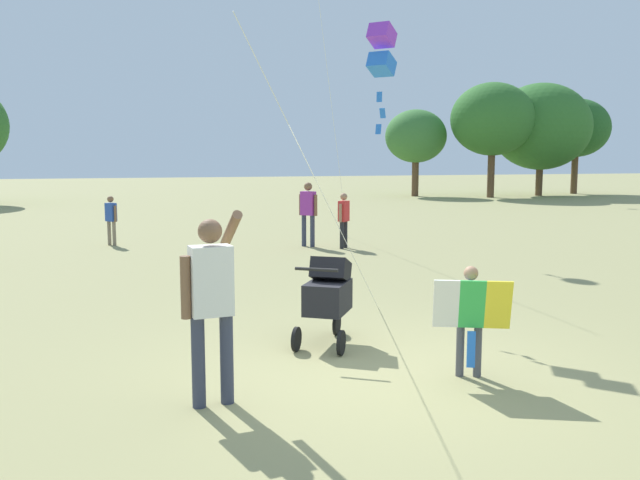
{
  "coord_description": "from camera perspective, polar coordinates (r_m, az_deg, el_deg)",
  "views": [
    {
      "loc": [
        -2.35,
        -6.15,
        2.2
      ],
      "look_at": [
        -0.44,
        0.68,
        1.3
      ],
      "focal_mm": 37.93,
      "sensor_mm": 36.0,
      "label": 1
    }
  ],
  "objects": [
    {
      "name": "ground_plane",
      "position": [
        6.94,
        5.07,
        -11.27
      ],
      "size": [
        120.0,
        120.0,
        0.0
      ],
      "primitive_type": "plane",
      "color": "#938E5B"
    },
    {
      "name": "treeline_distant",
      "position": [
        32.93,
        -3.43,
        9.76
      ],
      "size": [
        47.65,
        5.8,
        5.94
      ],
      "color": "brown",
      "rests_on": "ground"
    },
    {
      "name": "child_with_butterfly_kite",
      "position": [
        6.82,
        12.57,
        -5.86
      ],
      "size": [
        0.75,
        0.5,
        1.12
      ],
      "color": "#4C4C51",
      "rests_on": "ground"
    },
    {
      "name": "person_adult_flyer",
      "position": [
        5.95,
        -9.17,
        -4.54
      ],
      "size": [
        0.54,
        0.55,
        1.73
      ],
      "color": "#33384C",
      "rests_on": "ground"
    },
    {
      "name": "stroller",
      "position": [
        7.86,
        0.7,
        -4.47
      ],
      "size": [
        0.87,
        1.08,
        1.03
      ],
      "color": "black",
      "rests_on": "ground"
    },
    {
      "name": "kite_adult_black",
      "position": [
        9.61,
        5.19,
        15.57
      ],
      "size": [
        2.72,
        3.21,
        3.98
      ],
      "color": "purple",
      "rests_on": "ground"
    },
    {
      "name": "person_red_shirt",
      "position": [
        17.12,
        -17.22,
        1.92
      ],
      "size": [
        0.29,
        0.31,
        1.2
      ],
      "color": "#7F705B",
      "rests_on": "ground"
    },
    {
      "name": "person_sitting_far",
      "position": [
        15.84,
        2.01,
        2.05
      ],
      "size": [
        0.32,
        0.32,
        1.3
      ],
      "color": "#232328",
      "rests_on": "ground"
    },
    {
      "name": "person_couple_left",
      "position": [
        16.14,
        -1.01,
        2.64
      ],
      "size": [
        0.38,
        0.38,
        1.54
      ],
      "color": "#33384C",
      "rests_on": "ground"
    }
  ]
}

